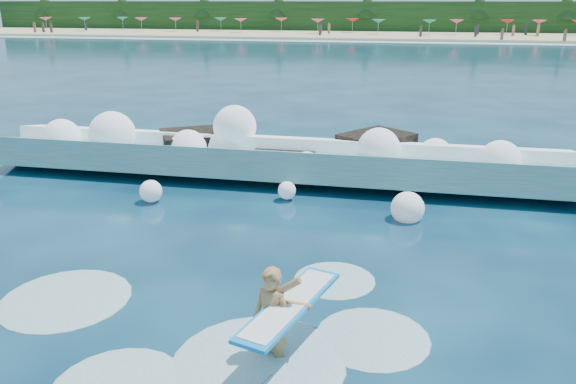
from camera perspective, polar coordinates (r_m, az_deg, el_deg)
name	(u,v)px	position (r m, az deg, el deg)	size (l,w,h in m)	color
ground	(195,275)	(11.53, -9.45, -8.34)	(200.00, 200.00, 0.00)	#071E39
beach	(381,36)	(87.74, 9.44, 15.41)	(140.00, 20.00, 0.40)	tan
wet_band	(377,42)	(76.79, 9.04, 14.84)	(140.00, 5.00, 0.08)	silver
treeline	(385,17)	(97.63, 9.81, 17.08)	(140.00, 4.00, 5.00)	black
breaking_wave	(273,161)	(17.36, -1.51, 3.21)	(17.57, 2.76, 1.51)	teal
rock_cluster	(279,156)	(18.13, -0.95, 3.68)	(8.54, 3.29, 1.46)	black
surfer_with_board	(275,319)	(8.70, -1.29, -12.76)	(1.28, 2.97, 1.80)	#A3794C
wave_spray	(244,145)	(17.31, -4.45, 4.73)	(14.88, 4.45, 2.23)	white
surf_foam	(217,339)	(9.51, -7.25, -14.64)	(8.88, 5.66, 0.14)	silver
beach_umbrellas	(384,21)	(89.12, 9.74, 16.77)	(112.70, 6.34, 0.50)	#DB4066
beachgoers	(397,30)	(85.02, 11.04, 15.81)	(103.64, 12.58, 1.93)	#3F332D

